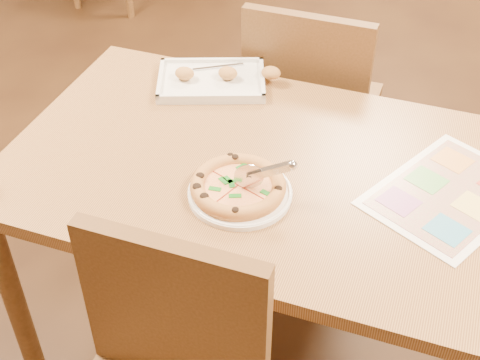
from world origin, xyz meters
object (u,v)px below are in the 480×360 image
(chair_far, at_px, (310,94))
(pizza_cutter, at_px, (264,173))
(pizza, at_px, (238,186))
(plate, at_px, (240,193))
(appetizer_tray, at_px, (215,80))
(menu, at_px, (450,193))
(dining_table, at_px, (253,186))

(chair_far, height_order, pizza_cutter, chair_far)
(chair_far, height_order, pizza, chair_far)
(plate, relative_size, appetizer_tray, 0.66)
(chair_far, relative_size, pizza, 1.98)
(pizza, bearing_deg, appetizer_tray, 117.96)
(appetizer_tray, xyz_separation_m, menu, (0.74, -0.28, -0.01))
(appetizer_tray, bearing_deg, pizza_cutter, -55.72)
(pizza_cutter, bearing_deg, chair_far, 77.26)
(appetizer_tray, bearing_deg, plate, -61.60)
(dining_table, bearing_deg, pizza_cutter, -61.39)
(menu, bearing_deg, appetizer_tray, 159.45)
(chair_far, distance_m, appetizer_tray, 0.40)
(pizza_cutter, distance_m, menu, 0.47)
(appetizer_tray, bearing_deg, dining_table, -53.64)
(chair_far, xyz_separation_m, pizza, (0.01, -0.74, 0.18))
(chair_far, height_order, plate, chair_far)
(pizza, height_order, menu, pizza)
(chair_far, relative_size, pizza_cutter, 3.41)
(pizza, distance_m, pizza_cutter, 0.08)
(dining_table, distance_m, pizza_cutter, 0.22)
(dining_table, height_order, plate, plate)
(plate, relative_size, pizza, 1.09)
(pizza, distance_m, menu, 0.53)
(menu, bearing_deg, dining_table, -175.27)
(dining_table, distance_m, pizza, 0.18)
(appetizer_tray, bearing_deg, chair_far, 50.52)
(dining_table, bearing_deg, chair_far, 90.00)
(dining_table, bearing_deg, plate, -84.45)
(pizza, bearing_deg, menu, 19.89)
(pizza_cutter, bearing_deg, plate, 174.76)
(pizza_cutter, bearing_deg, pizza, 171.23)
(plate, height_order, pizza, pizza)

